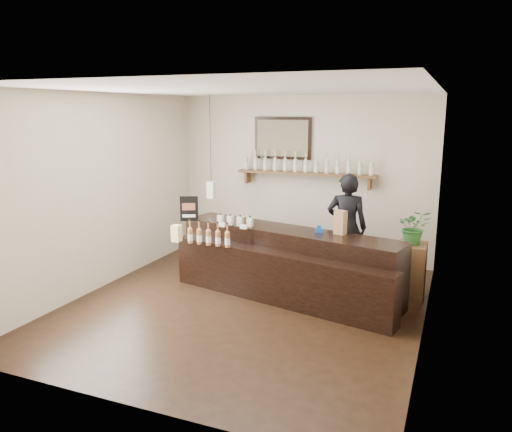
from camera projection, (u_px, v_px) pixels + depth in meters
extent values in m
plane|color=black|center=(245.00, 305.00, 6.65)|extent=(5.00, 5.00, 0.00)
plane|color=beige|center=(302.00, 178.00, 8.63)|extent=(4.50, 0.00, 4.50)
plane|color=beige|center=(124.00, 253.00, 4.09)|extent=(4.50, 0.00, 4.50)
plane|color=beige|center=(102.00, 192.00, 7.19)|extent=(0.00, 5.00, 5.00)
plane|color=beige|center=(431.00, 216.00, 5.53)|extent=(0.00, 5.00, 5.00)
plane|color=white|center=(244.00, 89.00, 6.07)|extent=(5.00, 5.00, 0.00)
cube|color=brown|center=(305.00, 173.00, 8.45)|extent=(2.40, 0.25, 0.04)
cube|color=brown|center=(248.00, 177.00, 8.90)|extent=(0.04, 0.20, 0.20)
cube|color=brown|center=(370.00, 184.00, 8.10)|extent=(0.04, 0.20, 0.20)
cube|color=black|center=(283.00, 138.00, 8.59)|extent=(1.02, 0.04, 0.72)
cube|color=#43372B|center=(282.00, 138.00, 8.56)|extent=(0.92, 0.01, 0.62)
cube|color=white|center=(211.00, 190.00, 8.32)|extent=(0.12, 0.12, 0.28)
cylinder|color=black|center=(210.00, 139.00, 8.14)|extent=(0.01, 0.01, 1.41)
cylinder|color=beige|center=(246.00, 164.00, 8.83)|extent=(0.07, 0.07, 0.20)
cone|color=beige|center=(246.00, 157.00, 8.80)|extent=(0.07, 0.07, 0.05)
cylinder|color=beige|center=(246.00, 153.00, 8.79)|extent=(0.02, 0.02, 0.07)
cylinder|color=gold|center=(246.00, 150.00, 8.78)|extent=(0.03, 0.03, 0.02)
cylinder|color=white|center=(246.00, 165.00, 8.83)|extent=(0.07, 0.07, 0.09)
cylinder|color=beige|center=(255.00, 164.00, 8.76)|extent=(0.07, 0.07, 0.20)
cone|color=beige|center=(255.00, 157.00, 8.74)|extent=(0.07, 0.07, 0.05)
cylinder|color=beige|center=(255.00, 153.00, 8.72)|extent=(0.02, 0.02, 0.07)
cylinder|color=gold|center=(255.00, 151.00, 8.71)|extent=(0.03, 0.03, 0.02)
cylinder|color=white|center=(255.00, 165.00, 8.77)|extent=(0.07, 0.07, 0.09)
cylinder|color=beige|center=(265.00, 165.00, 8.69)|extent=(0.07, 0.07, 0.20)
cone|color=beige|center=(265.00, 157.00, 8.67)|extent=(0.07, 0.07, 0.05)
cylinder|color=beige|center=(265.00, 154.00, 8.66)|extent=(0.02, 0.02, 0.07)
cylinder|color=gold|center=(265.00, 151.00, 8.65)|extent=(0.03, 0.03, 0.02)
cylinder|color=white|center=(265.00, 166.00, 8.70)|extent=(0.07, 0.07, 0.09)
cylinder|color=beige|center=(275.00, 165.00, 8.63)|extent=(0.07, 0.07, 0.20)
cone|color=beige|center=(275.00, 158.00, 8.60)|extent=(0.07, 0.07, 0.05)
cylinder|color=beige|center=(275.00, 154.00, 8.59)|extent=(0.02, 0.02, 0.07)
cylinder|color=gold|center=(275.00, 151.00, 8.58)|extent=(0.03, 0.03, 0.02)
cylinder|color=white|center=(275.00, 166.00, 8.63)|extent=(0.07, 0.07, 0.09)
cylinder|color=beige|center=(285.00, 165.00, 8.56)|extent=(0.07, 0.07, 0.20)
cone|color=beige|center=(285.00, 158.00, 8.53)|extent=(0.07, 0.07, 0.05)
cylinder|color=beige|center=(285.00, 155.00, 8.52)|extent=(0.02, 0.02, 0.07)
cylinder|color=gold|center=(285.00, 152.00, 8.51)|extent=(0.03, 0.03, 0.02)
cylinder|color=white|center=(285.00, 167.00, 8.56)|extent=(0.07, 0.07, 0.09)
cylinder|color=beige|center=(295.00, 166.00, 8.49)|extent=(0.07, 0.07, 0.20)
cone|color=beige|center=(295.00, 158.00, 8.47)|extent=(0.07, 0.07, 0.05)
cylinder|color=beige|center=(295.00, 155.00, 8.45)|extent=(0.02, 0.02, 0.07)
cylinder|color=gold|center=(296.00, 152.00, 8.44)|extent=(0.03, 0.03, 0.02)
cylinder|color=white|center=(295.00, 167.00, 8.50)|extent=(0.07, 0.07, 0.09)
cylinder|color=beige|center=(306.00, 166.00, 8.42)|extent=(0.07, 0.07, 0.20)
cone|color=beige|center=(306.00, 159.00, 8.40)|extent=(0.07, 0.07, 0.05)
cylinder|color=beige|center=(306.00, 155.00, 8.39)|extent=(0.02, 0.02, 0.07)
cylinder|color=gold|center=(306.00, 152.00, 8.38)|extent=(0.03, 0.03, 0.02)
cylinder|color=white|center=(306.00, 168.00, 8.43)|extent=(0.07, 0.07, 0.09)
cylinder|color=beige|center=(316.00, 167.00, 8.36)|extent=(0.07, 0.07, 0.20)
cone|color=beige|center=(316.00, 159.00, 8.33)|extent=(0.07, 0.07, 0.05)
cylinder|color=beige|center=(316.00, 156.00, 8.32)|extent=(0.02, 0.02, 0.07)
cylinder|color=gold|center=(317.00, 153.00, 8.31)|extent=(0.03, 0.03, 0.02)
cylinder|color=white|center=(316.00, 168.00, 8.36)|extent=(0.07, 0.07, 0.09)
cylinder|color=beige|center=(327.00, 167.00, 8.29)|extent=(0.07, 0.07, 0.20)
cone|color=beige|center=(327.00, 160.00, 8.26)|extent=(0.07, 0.07, 0.05)
cylinder|color=beige|center=(327.00, 156.00, 8.25)|extent=(0.02, 0.02, 0.07)
cylinder|color=gold|center=(327.00, 153.00, 8.24)|extent=(0.03, 0.03, 0.02)
cylinder|color=white|center=(327.00, 168.00, 8.29)|extent=(0.07, 0.07, 0.09)
cylinder|color=beige|center=(338.00, 168.00, 8.22)|extent=(0.07, 0.07, 0.20)
cone|color=beige|center=(338.00, 160.00, 8.20)|extent=(0.07, 0.07, 0.05)
cylinder|color=beige|center=(338.00, 156.00, 8.18)|extent=(0.02, 0.02, 0.07)
cylinder|color=gold|center=(338.00, 153.00, 8.17)|extent=(0.03, 0.03, 0.02)
cylinder|color=white|center=(338.00, 169.00, 8.23)|extent=(0.07, 0.07, 0.09)
cylinder|color=beige|center=(349.00, 168.00, 8.15)|extent=(0.07, 0.07, 0.20)
cone|color=beige|center=(349.00, 160.00, 8.13)|extent=(0.07, 0.07, 0.05)
cylinder|color=beige|center=(349.00, 157.00, 8.12)|extent=(0.02, 0.02, 0.07)
cylinder|color=gold|center=(349.00, 154.00, 8.11)|extent=(0.03, 0.03, 0.02)
cylinder|color=white|center=(349.00, 169.00, 8.16)|extent=(0.07, 0.07, 0.09)
cylinder|color=beige|center=(360.00, 169.00, 8.09)|extent=(0.07, 0.07, 0.20)
cone|color=beige|center=(360.00, 161.00, 8.06)|extent=(0.07, 0.07, 0.05)
cylinder|color=beige|center=(360.00, 157.00, 8.05)|extent=(0.02, 0.02, 0.07)
cylinder|color=gold|center=(361.00, 154.00, 8.04)|extent=(0.03, 0.03, 0.02)
cylinder|color=white|center=(360.00, 170.00, 8.09)|extent=(0.07, 0.07, 0.09)
cylinder|color=beige|center=(371.00, 169.00, 8.02)|extent=(0.07, 0.07, 0.20)
cone|color=beige|center=(372.00, 161.00, 7.99)|extent=(0.07, 0.07, 0.05)
cylinder|color=beige|center=(372.00, 158.00, 7.98)|extent=(0.02, 0.02, 0.07)
cylinder|color=gold|center=(372.00, 155.00, 7.97)|extent=(0.03, 0.03, 0.02)
cylinder|color=white|center=(371.00, 170.00, 8.02)|extent=(0.07, 0.07, 0.09)
cube|color=black|center=(288.00, 261.00, 7.06)|extent=(3.36, 1.29, 0.92)
cube|color=black|center=(277.00, 278.00, 6.68)|extent=(3.29, 1.01, 0.70)
cube|color=white|center=(222.00, 225.00, 7.10)|extent=(0.10, 0.04, 0.05)
cube|color=white|center=(244.00, 227.00, 6.98)|extent=(0.10, 0.04, 0.05)
cube|color=#FBED99|center=(177.00, 237.00, 7.17)|extent=(0.12, 0.12, 0.12)
cube|color=#FBED99|center=(176.00, 229.00, 7.14)|extent=(0.12, 0.12, 0.12)
cube|color=beige|center=(221.00, 219.00, 7.28)|extent=(0.08, 0.08, 0.13)
cube|color=beige|center=(219.00, 220.00, 7.24)|extent=(0.07, 0.00, 0.06)
cylinder|color=black|center=(221.00, 214.00, 7.27)|extent=(0.02, 0.02, 0.03)
cube|color=beige|center=(230.00, 220.00, 7.22)|extent=(0.08, 0.08, 0.13)
cube|color=beige|center=(229.00, 221.00, 7.18)|extent=(0.07, 0.00, 0.06)
cylinder|color=black|center=(230.00, 215.00, 7.21)|extent=(0.02, 0.02, 0.03)
cube|color=beige|center=(240.00, 221.00, 7.17)|extent=(0.08, 0.08, 0.13)
cube|color=beige|center=(239.00, 222.00, 7.13)|extent=(0.07, 0.00, 0.06)
cylinder|color=black|center=(240.00, 216.00, 7.15)|extent=(0.02, 0.02, 0.03)
cube|color=beige|center=(250.00, 222.00, 7.11)|extent=(0.08, 0.08, 0.13)
cube|color=beige|center=(249.00, 223.00, 7.07)|extent=(0.07, 0.00, 0.06)
cylinder|color=black|center=(250.00, 217.00, 7.09)|extent=(0.02, 0.02, 0.03)
cylinder|color=#A26636|center=(190.00, 236.00, 7.07)|extent=(0.07, 0.07, 0.20)
cone|color=#A26636|center=(190.00, 227.00, 7.05)|extent=(0.07, 0.07, 0.05)
cylinder|color=#A26636|center=(190.00, 223.00, 7.04)|extent=(0.02, 0.02, 0.07)
cylinder|color=black|center=(190.00, 220.00, 7.03)|extent=(0.03, 0.03, 0.02)
cylinder|color=white|center=(190.00, 237.00, 7.08)|extent=(0.07, 0.07, 0.09)
cylinder|color=#A26636|center=(199.00, 237.00, 7.02)|extent=(0.07, 0.07, 0.20)
cone|color=#A26636|center=(199.00, 228.00, 6.99)|extent=(0.07, 0.07, 0.05)
cylinder|color=#A26636|center=(199.00, 224.00, 6.98)|extent=(0.02, 0.02, 0.07)
cylinder|color=black|center=(199.00, 221.00, 6.97)|extent=(0.03, 0.03, 0.02)
cylinder|color=white|center=(199.00, 238.00, 7.03)|extent=(0.07, 0.07, 0.09)
cylinder|color=#A26636|center=(209.00, 238.00, 6.97)|extent=(0.07, 0.07, 0.20)
cone|color=#A26636|center=(208.00, 229.00, 6.94)|extent=(0.07, 0.07, 0.05)
cylinder|color=#A26636|center=(208.00, 225.00, 6.93)|extent=(0.02, 0.02, 0.07)
cylinder|color=black|center=(208.00, 222.00, 6.92)|extent=(0.03, 0.03, 0.02)
cylinder|color=white|center=(209.00, 239.00, 6.97)|extent=(0.07, 0.07, 0.09)
cylinder|color=#A26636|center=(218.00, 239.00, 6.91)|extent=(0.07, 0.07, 0.20)
cone|color=#A26636|center=(218.00, 230.00, 6.89)|extent=(0.07, 0.07, 0.05)
cylinder|color=#A26636|center=(218.00, 226.00, 6.87)|extent=(0.02, 0.02, 0.07)
cylinder|color=black|center=(218.00, 222.00, 6.86)|extent=(0.03, 0.03, 0.02)
cylinder|color=white|center=(218.00, 240.00, 6.92)|extent=(0.07, 0.07, 0.09)
cylinder|color=#A26636|center=(227.00, 240.00, 6.86)|extent=(0.07, 0.07, 0.20)
cone|color=#A26636|center=(227.00, 231.00, 6.83)|extent=(0.07, 0.07, 0.05)
cylinder|color=#A26636|center=(227.00, 227.00, 6.82)|extent=(0.02, 0.02, 0.07)
cylinder|color=black|center=(227.00, 223.00, 6.81)|extent=(0.03, 0.03, 0.02)
cylinder|color=white|center=(227.00, 241.00, 6.86)|extent=(0.07, 0.07, 0.09)
cube|color=black|center=(189.00, 209.00, 7.43)|extent=(0.25, 0.14, 0.38)
cube|color=brown|center=(189.00, 207.00, 7.42)|extent=(0.17, 0.09, 0.11)
cube|color=white|center=(189.00, 216.00, 7.44)|extent=(0.17, 0.09, 0.04)
cube|color=#99704A|center=(340.00, 222.00, 6.65)|extent=(0.17, 0.15, 0.32)
cube|color=black|center=(339.00, 227.00, 6.61)|extent=(0.09, 0.03, 0.06)
cube|color=#174CA6|center=(319.00, 231.00, 6.76)|extent=(0.13, 0.07, 0.05)
cylinder|color=#174CA6|center=(319.00, 228.00, 6.75)|extent=(0.07, 0.04, 0.06)
cube|color=brown|center=(411.00, 270.00, 6.91)|extent=(0.38, 0.52, 0.75)
imported|color=#2C6729|center=(414.00, 227.00, 6.79)|extent=(0.52, 0.47, 0.48)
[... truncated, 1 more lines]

